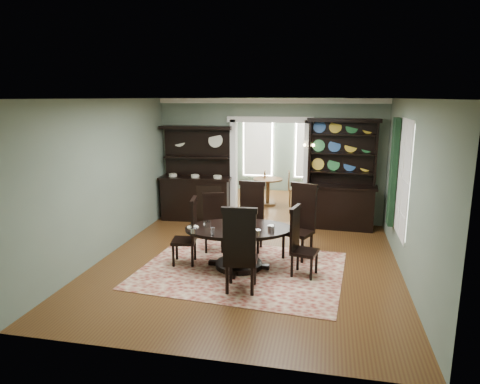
# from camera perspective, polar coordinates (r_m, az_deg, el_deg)

# --- Properties ---
(room) EXTENTS (5.51, 6.01, 3.01)m
(room) POSITION_cam_1_polar(r_m,az_deg,el_deg) (7.63, 0.98, 1.59)
(room) COLOR #583817
(room) RESTS_ON ground
(parlor) EXTENTS (3.51, 3.50, 3.01)m
(parlor) POSITION_cam_1_polar(r_m,az_deg,el_deg) (13.02, 5.48, 5.82)
(parlor) COLOR #583817
(parlor) RESTS_ON ground
(doorway_trim) EXTENTS (2.08, 0.25, 2.57)m
(doorway_trim) POSITION_cam_1_polar(r_m,az_deg,el_deg) (10.51, 3.98, 4.80)
(doorway_trim) COLOR white
(doorway_trim) RESTS_ON floor
(right_window) EXTENTS (0.15, 1.47, 2.12)m
(right_window) POSITION_cam_1_polar(r_m,az_deg,el_deg) (8.47, 20.36, 2.07)
(right_window) COLOR white
(right_window) RESTS_ON wall_right
(wall_sconce) EXTENTS (0.27, 0.21, 0.21)m
(wall_sconce) POSITION_cam_1_polar(r_m,az_deg,el_deg) (10.24, 9.19, 6.00)
(wall_sconce) COLOR gold
(wall_sconce) RESTS_ON back_wall_right
(rug) EXTENTS (3.73, 3.01, 0.01)m
(rug) POSITION_cam_1_polar(r_m,az_deg,el_deg) (7.77, 0.17, -10.32)
(rug) COLOR maroon
(rug) RESTS_ON floor
(dining_table) EXTENTS (2.12, 2.09, 0.75)m
(dining_table) POSITION_cam_1_polar(r_m,az_deg,el_deg) (7.70, -0.17, -6.40)
(dining_table) COLOR black
(dining_table) RESTS_ON rug
(centerpiece) EXTENTS (1.61, 1.03, 0.26)m
(centerpiece) POSITION_cam_1_polar(r_m,az_deg,el_deg) (7.62, -0.58, -4.20)
(centerpiece) COLOR silver
(centerpiece) RESTS_ON dining_table
(chair_far_left) EXTENTS (0.52, 0.51, 1.16)m
(chair_far_left) POSITION_cam_1_polar(r_m,az_deg,el_deg) (8.62, -3.54, -3.78)
(chair_far_left) COLOR black
(chair_far_left) RESTS_ON rug
(chair_far_mid) EXTENTS (0.53, 0.48, 1.38)m
(chair_far_mid) POSITION_cam_1_polar(r_m,az_deg,el_deg) (8.62, 1.50, -2.94)
(chair_far_mid) COLOR black
(chair_far_mid) RESTS_ON rug
(chair_far_right) EXTENTS (0.68, 0.66, 1.43)m
(chair_far_right) POSITION_cam_1_polar(r_m,az_deg,el_deg) (8.27, 8.14, -3.55)
(chair_far_right) COLOR black
(chair_far_right) RESTS_ON rug
(chair_end_left) EXTENTS (0.51, 0.53, 1.25)m
(chair_end_left) POSITION_cam_1_polar(r_m,az_deg,el_deg) (7.89, -6.75, -5.03)
(chair_end_left) COLOR black
(chair_end_left) RESTS_ON rug
(chair_end_right) EXTENTS (0.52, 0.53, 1.22)m
(chair_end_right) POSITION_cam_1_polar(r_m,az_deg,el_deg) (7.43, 7.90, -6.31)
(chair_end_right) COLOR black
(chair_end_right) RESTS_ON rug
(chair_near) EXTENTS (0.56, 0.54, 1.42)m
(chair_near) POSITION_cam_1_polar(r_m,az_deg,el_deg) (6.65, 0.02, -7.51)
(chair_near) COLOR black
(chair_near) RESTS_ON rug
(sideboard) EXTENTS (1.81, 0.73, 2.34)m
(sideboard) POSITION_cam_1_polar(r_m,az_deg,el_deg) (10.77, -5.84, 0.63)
(sideboard) COLOR black
(sideboard) RESTS_ON floor
(welsh_dresser) EXTENTS (1.67, 0.68, 2.56)m
(welsh_dresser) POSITION_cam_1_polar(r_m,az_deg,el_deg) (10.27, 13.27, 0.40)
(welsh_dresser) COLOR black
(welsh_dresser) RESTS_ON floor
(parlor_table) EXTENTS (0.83, 0.83, 0.77)m
(parlor_table) POSITION_cam_1_polar(r_m,az_deg,el_deg) (12.20, 3.73, 0.57)
(parlor_table) COLOR #4F2F16
(parlor_table) RESTS_ON parlor_floor
(parlor_chair_left) EXTENTS (0.41, 0.40, 0.96)m
(parlor_chair_left) POSITION_cam_1_polar(r_m,az_deg,el_deg) (12.39, 2.80, 0.81)
(parlor_chair_left) COLOR #4F2F16
(parlor_chair_left) RESTS_ON parlor_floor
(parlor_chair_right) EXTENTS (0.44, 0.42, 0.99)m
(parlor_chair_right) POSITION_cam_1_polar(r_m,az_deg,el_deg) (12.15, 7.05, 0.59)
(parlor_chair_right) COLOR #4F2F16
(parlor_chair_right) RESTS_ON parlor_floor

